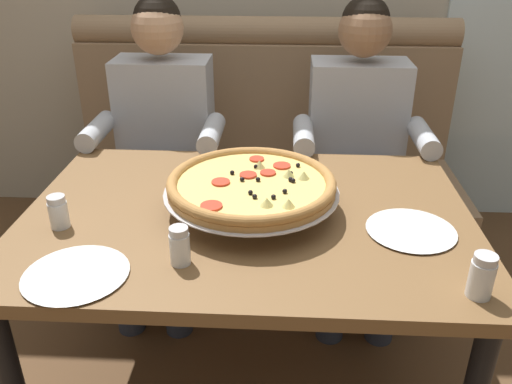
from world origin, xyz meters
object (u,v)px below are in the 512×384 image
(shaker_parmesan, at_px, (481,279))
(shaker_oregano, at_px, (59,214))
(diner_left, at_px, (161,139))
(patio_chair, at_px, (482,98))
(dining_table, at_px, (247,235))
(booth_bench, at_px, (261,181))
(plate_near_right, at_px, (76,272))
(plate_near_left, at_px, (411,228))
(diner_right, at_px, (358,143))
(pizza, at_px, (252,185))
(shaker_pepper_flakes, at_px, (180,248))

(shaker_parmesan, xyz_separation_m, shaker_oregano, (-1.09, 0.25, -0.01))
(diner_left, height_order, patio_chair, diner_left)
(dining_table, xyz_separation_m, patio_chair, (1.37, 1.99, -0.13))
(booth_bench, relative_size, plate_near_right, 7.03)
(shaker_parmesan, bearing_deg, plate_near_right, 178.66)
(booth_bench, relative_size, dining_table, 1.36)
(diner_left, height_order, plate_near_left, diner_left)
(diner_right, xyz_separation_m, patio_chair, (0.96, 1.32, -0.19))
(diner_right, relative_size, patio_chair, 1.48)
(diner_left, height_order, plate_near_right, diner_left)
(dining_table, relative_size, shaker_parmesan, 12.15)
(patio_chair, bearing_deg, shaker_parmesan, -108.84)
(shaker_oregano, xyz_separation_m, plate_near_right, (0.13, -0.23, -0.03))
(plate_near_left, bearing_deg, pizza, 167.80)
(shaker_parmesan, distance_m, plate_near_left, 0.30)
(diner_left, bearing_deg, shaker_oregano, -98.24)
(shaker_pepper_flakes, xyz_separation_m, patio_chair, (1.52, 2.26, -0.26))
(shaker_oregano, height_order, plate_near_right, shaker_oregano)
(booth_bench, xyz_separation_m, pizza, (0.01, -0.93, 0.43))
(dining_table, height_order, diner_left, diner_left)
(diner_left, distance_m, plate_near_left, 1.16)
(dining_table, bearing_deg, shaker_pepper_flakes, -118.25)
(shaker_pepper_flakes, height_order, plate_near_left, shaker_pepper_flakes)
(plate_near_right, relative_size, patio_chair, 0.30)
(dining_table, distance_m, shaker_pepper_flakes, 0.34)
(shaker_parmesan, xyz_separation_m, patio_chair, (0.80, 2.36, -0.26))
(plate_near_right, bearing_deg, plate_near_left, 16.78)
(pizza, bearing_deg, booth_bench, 90.83)
(patio_chair, bearing_deg, plate_near_right, -127.05)
(diner_right, distance_m, plate_near_right, 1.30)
(booth_bench, distance_m, shaker_pepper_flakes, 1.28)
(diner_left, bearing_deg, dining_table, -58.61)
(booth_bench, xyz_separation_m, plate_near_left, (0.47, -1.02, 0.35))
(dining_table, relative_size, pizza, 2.57)
(diner_right, relative_size, plate_near_right, 4.92)
(pizza, xyz_separation_m, plate_near_left, (0.45, -0.10, -0.07))
(diner_left, xyz_separation_m, patio_chair, (1.78, 1.32, -0.19))
(pizza, bearing_deg, shaker_parmesan, -34.69)
(dining_table, relative_size, plate_near_right, 5.15)
(pizza, xyz_separation_m, shaker_oregano, (-0.54, -0.13, -0.04))
(pizza, height_order, shaker_pepper_flakes, pizza)
(pizza, bearing_deg, plate_near_right, -138.77)
(shaker_parmesan, distance_m, plate_near_right, 0.96)
(diner_left, height_order, shaker_pepper_flakes, diner_left)
(diner_left, distance_m, shaker_oregano, 0.80)
(pizza, distance_m, patio_chair, 2.41)
(pizza, relative_size, plate_near_left, 2.07)
(diner_left, xyz_separation_m, shaker_pepper_flakes, (0.26, -0.95, 0.07))
(pizza, relative_size, patio_chair, 0.60)
(shaker_pepper_flakes, height_order, shaker_parmesan, shaker_parmesan)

